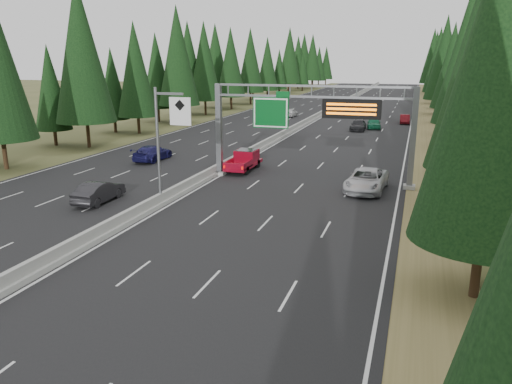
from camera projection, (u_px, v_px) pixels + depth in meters
The scene contains 19 objects.
road at pixel (317, 119), 85.00m from camera, with size 32.00×260.00×0.08m, color black.
shoulder_right at pixel (426, 123), 79.71m from camera, with size 3.60×260.00×0.06m, color olive.
shoulder_left at pixel (220, 115), 90.30m from camera, with size 3.60×260.00×0.06m, color #424B23.
median_barrier at pixel (317, 116), 84.91m from camera, with size 0.70×260.00×0.85m.
sign_gantry at pixel (318, 119), 39.53m from camera, with size 16.75×0.98×7.80m.
hov_sign_pole at pixel (165, 139), 33.03m from camera, with size 2.80×0.50×8.00m.
tree_row_right at pixel (466, 63), 64.25m from camera, with size 11.95×243.26×18.73m.
tree_row_left at pixel (193, 62), 87.38m from camera, with size 12.27×244.16×18.94m.
silver_minivan at pixel (366, 180), 38.02m from camera, with size 2.75×5.96×1.66m, color #BCBDC2.
red_pickup at pixel (245, 159), 45.36m from camera, with size 1.93×5.41×1.76m.
car_ahead_green at pixel (374, 123), 72.41m from camera, with size 1.87×4.65×1.58m, color #155E3D.
car_ahead_dkred at pixel (405, 119), 78.00m from camera, with size 1.46×4.19×1.38m, color #5D0D13.
car_ahead_dkgrey at pixel (358, 125), 70.56m from camera, with size 2.05×5.04×1.46m, color black.
car_ahead_white at pixel (347, 107), 97.33m from camera, with size 2.36×5.11×1.42m, color silver.
car_ahead_far at pixel (350, 101), 112.39m from camera, with size 1.65×4.10×1.40m, color black.
car_onc_near at pixel (99, 192), 35.02m from camera, with size 1.59×4.56×1.50m, color black.
car_onc_blue at pixel (153, 153), 49.46m from camera, with size 2.13×5.24×1.52m, color #18164F.
car_onc_white at pixel (291, 112), 87.13m from camera, with size 1.76×4.37×1.49m, color silver.
car_onc_far at pixel (265, 112), 87.98m from camera, with size 2.57×5.58×1.55m, color #232326.
Camera 1 is at (16.41, -4.41, 9.83)m, focal length 35.00 mm.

